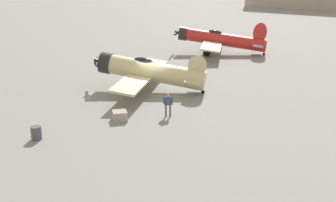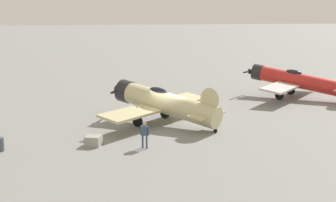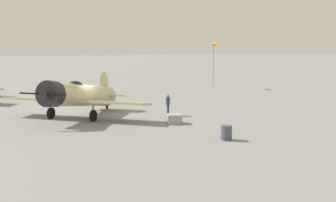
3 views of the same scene
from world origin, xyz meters
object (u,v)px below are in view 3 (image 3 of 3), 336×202
airplane_foreground (79,96)px  ground_crew_mechanic (168,103)px  fuel_drum (226,133)px  equipment_crate (174,119)px  windsock_mast (216,46)px

airplane_foreground → ground_crew_mechanic: bearing=116.5°
airplane_foreground → fuel_drum: size_ratio=11.34×
airplane_foreground → ground_crew_mechanic: 6.57m
ground_crew_mechanic → fuel_drum: size_ratio=1.99×
equipment_crate → fuel_drum: bearing=-86.0°
ground_crew_mechanic → airplane_foreground: bearing=-159.1°
fuel_drum → ground_crew_mechanic: bearing=85.8°
equipment_crate → windsock_mast: (15.23, 19.00, 4.91)m
equipment_crate → fuel_drum: size_ratio=1.47×
equipment_crate → windsock_mast: size_ratio=0.21×
airplane_foreground → equipment_crate: airplane_foreground is taller
airplane_foreground → windsock_mast: bearing=168.1°
equipment_crate → fuel_drum: (0.39, -5.66, 0.09)m
ground_crew_mechanic → fuel_drum: (-0.65, -8.78, -0.58)m
airplane_foreground → ground_crew_mechanic: (6.24, -1.95, -0.64)m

